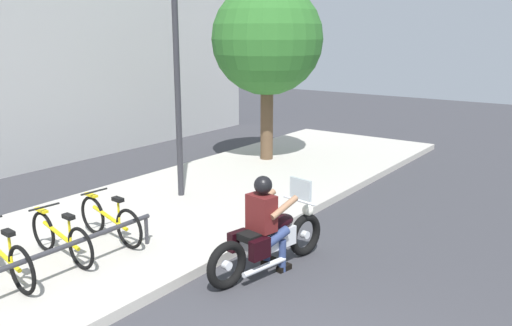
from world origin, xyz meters
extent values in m
cube|color=#B7B2A8|center=(0.00, 4.53, 0.07)|extent=(24.00, 4.40, 0.15)
torus|color=black|center=(3.09, 1.51, 0.34)|extent=(0.69, 0.24, 0.68)
cylinder|color=silver|center=(3.09, 1.51, 0.34)|extent=(0.14, 0.12, 0.12)
torus|color=black|center=(1.50, 1.79, 0.34)|extent=(0.69, 0.24, 0.68)
cylinder|color=silver|center=(1.50, 1.79, 0.34)|extent=(0.14, 0.12, 0.12)
cube|color=silver|center=(2.29, 1.65, 0.48)|extent=(0.92, 0.43, 0.28)
ellipsoid|color=black|center=(2.51, 1.61, 0.70)|extent=(0.56, 0.37, 0.22)
cube|color=black|center=(2.08, 1.69, 0.63)|extent=(0.60, 0.38, 0.10)
cube|color=black|center=(1.94, 1.94, 0.52)|extent=(0.34, 0.18, 0.28)
cube|color=black|center=(1.86, 1.50, 0.52)|extent=(0.34, 0.18, 0.28)
cylinder|color=silver|center=(2.93, 1.53, 0.93)|extent=(0.14, 0.62, 0.03)
sphere|color=white|center=(3.13, 1.50, 0.73)|extent=(0.18, 0.18, 0.18)
cube|color=silver|center=(2.96, 1.53, 1.11)|extent=(0.11, 0.40, 0.32)
cylinder|color=silver|center=(2.00, 1.52, 0.20)|extent=(0.80, 0.22, 0.08)
cube|color=#591919|center=(2.15, 1.68, 0.93)|extent=(0.33, 0.44, 0.52)
sphere|color=black|center=(2.17, 1.67, 1.33)|extent=(0.26, 0.26, 0.26)
cylinder|color=#9E7051|center=(2.41, 1.85, 1.01)|extent=(0.53, 0.18, 0.26)
cylinder|color=#9E7051|center=(2.33, 1.42, 1.01)|extent=(0.53, 0.18, 0.26)
cylinder|color=navy|center=(2.32, 1.81, 0.57)|extent=(0.46, 0.22, 0.24)
cylinder|color=navy|center=(2.44, 1.79, 0.24)|extent=(0.11, 0.11, 0.49)
cube|color=black|center=(2.48, 1.78, 0.04)|extent=(0.25, 0.14, 0.08)
cylinder|color=navy|center=(2.26, 1.49, 0.57)|extent=(0.46, 0.22, 0.24)
cylinder|color=navy|center=(2.38, 1.47, 0.24)|extent=(0.11, 0.11, 0.49)
cube|color=black|center=(2.42, 1.46, 0.04)|extent=(0.25, 0.14, 0.08)
torus|color=black|center=(-0.37, 3.60, 0.48)|extent=(0.11, 0.66, 0.66)
cylinder|color=gold|center=(-0.33, 4.13, 0.55)|extent=(0.14, 0.94, 0.26)
cylinder|color=gold|center=(-0.35, 3.86, 0.72)|extent=(0.04, 0.04, 0.40)
cube|color=black|center=(-0.35, 3.86, 0.92)|extent=(0.12, 0.21, 0.06)
torus|color=black|center=(0.61, 4.63, 0.47)|extent=(0.10, 0.62, 0.62)
torus|color=black|center=(0.53, 3.62, 0.47)|extent=(0.10, 0.62, 0.62)
cylinder|color=gold|center=(0.57, 4.13, 0.53)|extent=(0.13, 0.91, 0.25)
cylinder|color=gold|center=(0.55, 3.87, 0.69)|extent=(0.04, 0.04, 0.38)
cube|color=black|center=(0.55, 3.87, 0.88)|extent=(0.12, 0.21, 0.06)
cylinder|color=black|center=(0.60, 4.53, 0.88)|extent=(0.48, 0.07, 0.03)
cube|color=gold|center=(0.61, 4.63, 0.80)|extent=(0.10, 0.29, 0.04)
torus|color=black|center=(1.50, 4.61, 0.47)|extent=(0.10, 0.64, 0.63)
torus|color=black|center=(1.42, 3.64, 0.47)|extent=(0.10, 0.64, 0.63)
cylinder|color=gold|center=(1.46, 4.13, 0.54)|extent=(0.13, 0.87, 0.24)
cylinder|color=gold|center=(1.44, 3.88, 0.70)|extent=(0.04, 0.04, 0.39)
cube|color=black|center=(1.44, 3.88, 0.89)|extent=(0.12, 0.21, 0.06)
cylinder|color=black|center=(1.49, 4.52, 0.89)|extent=(0.48, 0.07, 0.03)
cube|color=gold|center=(1.50, 4.61, 0.82)|extent=(0.10, 0.29, 0.04)
cylinder|color=#333338|center=(0.12, 3.58, 0.60)|extent=(3.28, 0.07, 0.07)
cylinder|color=#333338|center=(1.71, 3.58, 0.38)|extent=(0.06, 0.06, 0.45)
cylinder|color=#2D2D33|center=(3.92, 4.93, 2.23)|extent=(0.12, 0.12, 4.46)
cylinder|color=brown|center=(7.58, 5.33, 1.12)|extent=(0.32, 0.32, 2.24)
sphere|color=#2D6B28|center=(7.58, 5.33, 3.22)|extent=(2.79, 2.79, 2.79)
camera|label=1|loc=(-3.71, -2.44, 3.42)|focal=37.65mm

